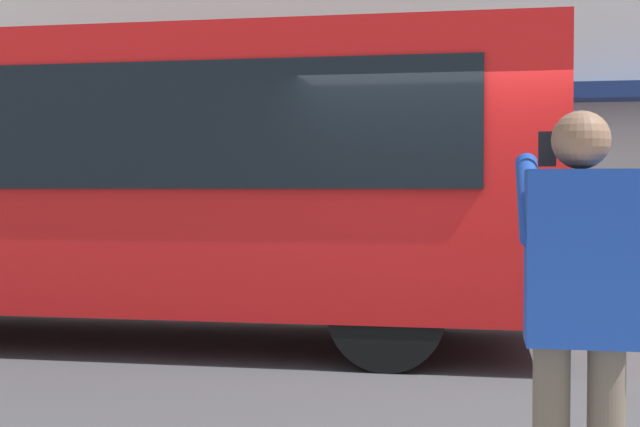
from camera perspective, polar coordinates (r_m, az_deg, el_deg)
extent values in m
plane|color=#38383A|center=(7.85, 8.38, -9.77)|extent=(60.00, 60.00, 0.00)
cube|color=red|center=(9.27, -13.64, 2.53)|extent=(9.00, 2.50, 2.60)
cube|color=black|center=(8.15, -17.27, 5.43)|extent=(7.60, 0.06, 1.10)
cylinder|color=black|center=(9.66, 5.75, -4.60)|extent=(1.00, 0.28, 1.00)
cylinder|color=black|center=(7.49, 4.41, -6.44)|extent=(1.00, 0.28, 1.00)
cube|color=navy|center=(3.42, 16.61, -2.75)|extent=(0.40, 0.24, 0.66)
sphere|color=brown|center=(3.42, 16.68, 4.63)|extent=(0.22, 0.22, 0.22)
cylinder|color=navy|center=(3.56, 13.48, 0.99)|extent=(0.09, 0.48, 0.37)
cube|color=black|center=(3.71, 14.62, 4.10)|extent=(0.07, 0.01, 0.14)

